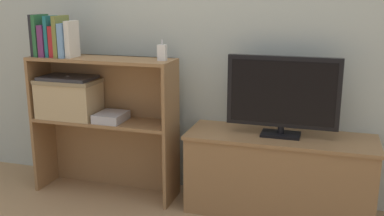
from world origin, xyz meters
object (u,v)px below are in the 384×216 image
at_px(book_olive, 61,36).
at_px(laptop, 68,78).
at_px(tv_stand, 279,174).
at_px(book_teal, 51,36).
at_px(book_charcoal, 37,35).
at_px(book_skyblue, 66,40).
at_px(tv, 283,94).
at_px(magazine_stack, 111,117).
at_px(book_ivory, 72,39).
at_px(baby_monitor, 162,53).
at_px(storage_basket_left, 69,97).
at_px(book_forest, 41,35).
at_px(book_crimson, 57,41).
at_px(book_plum, 47,41).

distance_m(book_olive, laptop, 0.26).
height_order(tv_stand, book_teal, book_teal).
distance_m(book_charcoal, book_skyblue, 0.21).
height_order(tv, magazine_stack, tv).
relative_size(book_skyblue, book_ivory, 0.93).
bearing_deg(magazine_stack, baby_monitor, 3.48).
relative_size(tv, book_olive, 2.49).
distance_m(book_charcoal, storage_basket_left, 0.43).
bearing_deg(book_teal, baby_monitor, 2.26).
bearing_deg(storage_basket_left, book_charcoal, -175.88).
relative_size(book_forest, baby_monitor, 2.08).
height_order(book_crimson, storage_basket_left, book_crimson).
distance_m(book_charcoal, book_plum, 0.07).
relative_size(book_teal, laptop, 0.74).
height_order(book_skyblue, book_ivory, book_ivory).
bearing_deg(tv, magazine_stack, -176.17).
relative_size(laptop, magazine_stack, 1.68).
xyz_separation_m(tv, baby_monitor, (-0.70, -0.05, 0.21)).
distance_m(book_olive, book_ivory, 0.08).
relative_size(book_olive, book_ivory, 1.13).
bearing_deg(tv_stand, laptop, -177.19).
bearing_deg(tv_stand, book_ivory, -176.46).
relative_size(tv_stand, tv, 1.72).
bearing_deg(book_teal, book_charcoal, 180.00).
height_order(book_teal, book_crimson, book_teal).
bearing_deg(book_olive, book_crimson, 180.00).
bearing_deg(magazine_stack, laptop, 178.91).
height_order(book_charcoal, book_plum, book_charcoal).
distance_m(tv, book_plum, 1.48).
bearing_deg(tv_stand, tv, -90.00).
height_order(tv_stand, book_crimson, book_crimson).
height_order(book_olive, laptop, book_olive).
xyz_separation_m(book_charcoal, book_teal, (0.10, -0.00, -0.00)).
bearing_deg(storage_basket_left, book_ivory, -13.38).
relative_size(book_plum, book_crimson, 1.02).
height_order(book_plum, book_crimson, book_plum).
xyz_separation_m(storage_basket_left, magazine_stack, (0.29, -0.01, -0.11)).
height_order(baby_monitor, magazine_stack, baby_monitor).
relative_size(book_crimson, magazine_stack, 0.95).
relative_size(book_teal, magazine_stack, 1.24).
bearing_deg(book_teal, book_ivory, 0.00).
distance_m(book_teal, storage_basket_left, 0.39).
distance_m(book_skyblue, laptop, 0.24).
bearing_deg(book_crimson, book_charcoal, 180.00).
relative_size(book_plum, book_olive, 0.77).
height_order(book_teal, storage_basket_left, book_teal).
xyz_separation_m(book_plum, book_olive, (0.11, 0.00, 0.03)).
bearing_deg(book_ivory, tv_stand, 3.54).
relative_size(book_teal, book_crimson, 1.32).
bearing_deg(book_skyblue, magazine_stack, 1.64).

